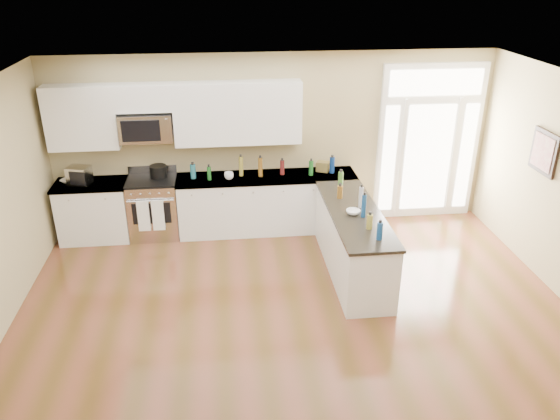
% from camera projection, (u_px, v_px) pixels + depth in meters
% --- Properties ---
extents(ground, '(8.00, 8.00, 0.00)m').
position_uv_depth(ground, '(313.00, 386.00, 5.70)').
color(ground, '#553A18').
extents(room_shell, '(8.00, 8.00, 8.00)m').
position_uv_depth(room_shell, '(318.00, 242.00, 4.98)').
color(room_shell, tan).
rests_on(room_shell, ground).
extents(back_cabinet_left, '(1.10, 0.66, 0.94)m').
position_uv_depth(back_cabinet_left, '(95.00, 212.00, 8.56)').
color(back_cabinet_left, white).
rests_on(back_cabinet_left, ground).
extents(back_cabinet_right, '(2.85, 0.66, 0.94)m').
position_uv_depth(back_cabinet_right, '(267.00, 205.00, 8.83)').
color(back_cabinet_right, white).
rests_on(back_cabinet_right, ground).
extents(peninsula_cabinet, '(0.69, 2.32, 0.94)m').
position_uv_depth(peninsula_cabinet, '(353.00, 244.00, 7.63)').
color(peninsula_cabinet, white).
rests_on(peninsula_cabinet, ground).
extents(upper_cabinet_left, '(1.04, 0.33, 0.95)m').
position_uv_depth(upper_cabinet_left, '(82.00, 117.00, 8.07)').
color(upper_cabinet_left, white).
rests_on(upper_cabinet_left, room_shell).
extents(upper_cabinet_right, '(1.94, 0.33, 0.95)m').
position_uv_depth(upper_cabinet_right, '(238.00, 113.00, 8.30)').
color(upper_cabinet_right, white).
rests_on(upper_cabinet_right, room_shell).
extents(upper_cabinet_short, '(0.82, 0.33, 0.40)m').
position_uv_depth(upper_cabinet_short, '(144.00, 97.00, 8.04)').
color(upper_cabinet_short, white).
rests_on(upper_cabinet_short, room_shell).
extents(microwave, '(0.78, 0.41, 0.42)m').
position_uv_depth(microwave, '(146.00, 127.00, 8.19)').
color(microwave, silver).
rests_on(microwave, room_shell).
extents(entry_door, '(1.70, 0.10, 2.60)m').
position_uv_depth(entry_door, '(428.00, 143.00, 8.98)').
color(entry_door, white).
rests_on(entry_door, ground).
extents(wall_art_near, '(0.05, 0.58, 0.58)m').
position_uv_depth(wall_art_near, '(544.00, 152.00, 7.32)').
color(wall_art_near, black).
rests_on(wall_art_near, room_shell).
extents(kitchen_range, '(0.76, 0.68, 1.08)m').
position_uv_depth(kitchen_range, '(154.00, 207.00, 8.63)').
color(kitchen_range, silver).
rests_on(kitchen_range, ground).
extents(stockpot, '(0.30, 0.30, 0.20)m').
position_uv_depth(stockpot, '(158.00, 171.00, 8.51)').
color(stockpot, black).
rests_on(stockpot, kitchen_range).
extents(toaster_oven, '(0.38, 0.33, 0.27)m').
position_uv_depth(toaster_oven, '(79.00, 175.00, 8.26)').
color(toaster_oven, silver).
rests_on(toaster_oven, back_cabinet_left).
extents(cardboard_box, '(0.24, 0.21, 0.16)m').
position_uv_depth(cardboard_box, '(323.00, 166.00, 8.78)').
color(cardboard_box, brown).
rests_on(cardboard_box, back_cabinet_right).
extents(bowl_left, '(0.25, 0.25, 0.05)m').
position_uv_depth(bowl_left, '(67.00, 181.00, 8.37)').
color(bowl_left, white).
rests_on(bowl_left, back_cabinet_left).
extents(bowl_peninsula, '(0.21, 0.21, 0.06)m').
position_uv_depth(bowl_peninsula, '(353.00, 212.00, 7.32)').
color(bowl_peninsula, white).
rests_on(bowl_peninsula, peninsula_cabinet).
extents(cup_counter, '(0.16, 0.16, 0.11)m').
position_uv_depth(cup_counter, '(229.00, 176.00, 8.47)').
color(cup_counter, white).
rests_on(cup_counter, back_cabinet_right).
extents(counter_bottles, '(2.41, 2.41, 0.31)m').
position_uv_depth(counter_bottles, '(303.00, 182.00, 8.04)').
color(counter_bottles, '#19591E').
rests_on(counter_bottles, back_cabinet_right).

